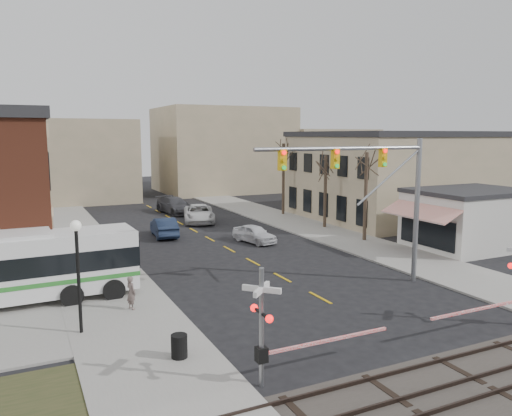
{
  "coord_description": "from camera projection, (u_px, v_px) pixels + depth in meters",
  "views": [
    {
      "loc": [
        -13.44,
        -18.5,
        8.17
      ],
      "look_at": [
        0.32,
        10.18,
        3.5
      ],
      "focal_mm": 35.0,
      "sensor_mm": 36.0,
      "label": 1
    }
  ],
  "objects": [
    {
      "name": "ground",
      "position": [
        343.0,
        310.0,
        23.44
      ],
      "size": [
        160.0,
        160.0,
        0.0
      ],
      "primitive_type": "plane",
      "color": "black",
      "rests_on": "ground"
    },
    {
      "name": "sidewalk_west",
      "position": [
        81.0,
        245.0,
        37.21
      ],
      "size": [
        5.0,
        60.0,
        0.12
      ],
      "primitive_type": "cube",
      "color": "gray",
      "rests_on": "ground"
    },
    {
      "name": "sidewalk_east",
      "position": [
        300.0,
        225.0,
        45.34
      ],
      "size": [
        5.0,
        60.0,
        0.12
      ],
      "primitive_type": "cube",
      "color": "gray",
      "rests_on": "ground"
    },
    {
      "name": "ballast_strip",
      "position": [
        487.0,
        386.0,
        16.3
      ],
      "size": [
        160.0,
        5.0,
        0.06
      ],
      "primitive_type": "cube",
      "color": "#332D28",
      "rests_on": "ground"
    },
    {
      "name": "rail_tracks",
      "position": [
        488.0,
        384.0,
        16.29
      ],
      "size": [
        160.0,
        3.91,
        0.14
      ],
      "color": "#2D231E",
      "rests_on": "ground"
    },
    {
      "name": "tan_building",
      "position": [
        408.0,
        174.0,
        50.08
      ],
      "size": [
        20.3,
        15.3,
        8.5
      ],
      "color": "gray",
      "rests_on": "ground"
    },
    {
      "name": "awning_shop",
      "position": [
        469.0,
        218.0,
        36.2
      ],
      "size": [
        9.74,
        6.2,
        4.3
      ],
      "color": "beige",
      "rests_on": "ground"
    },
    {
      "name": "tree_east_a",
      "position": [
        366.0,
        197.0,
        38.13
      ],
      "size": [
        0.28,
        0.28,
        6.75
      ],
      "color": "#382B21",
      "rests_on": "sidewalk_east"
    },
    {
      "name": "tree_east_b",
      "position": [
        325.0,
        191.0,
        43.64
      ],
      "size": [
        0.28,
        0.28,
        6.3
      ],
      "color": "#382B21",
      "rests_on": "sidewalk_east"
    },
    {
      "name": "tree_east_c",
      "position": [
        283.0,
        179.0,
        50.8
      ],
      "size": [
        0.28,
        0.28,
        7.2
      ],
      "color": "#382B21",
      "rests_on": "sidewalk_east"
    },
    {
      "name": "traffic_signal_mast",
      "position": [
        378.0,
        182.0,
        26.17
      ],
      "size": [
        10.12,
        0.3,
        8.0
      ],
      "color": "gray",
      "rests_on": "ground"
    },
    {
      "name": "rr_crossing_west",
      "position": [
        273.0,
        327.0,
        16.26
      ],
      "size": [
        5.6,
        1.36,
        4.0
      ],
      "color": "gray",
      "rests_on": "ground"
    },
    {
      "name": "street_lamp",
      "position": [
        77.0,
        254.0,
        20.05
      ],
      "size": [
        0.44,
        0.44,
        4.68
      ],
      "color": "black",
      "rests_on": "sidewalk_west"
    },
    {
      "name": "trash_bin",
      "position": [
        179.0,
        346.0,
        18.15
      ],
      "size": [
        0.6,
        0.6,
        0.86
      ],
      "primitive_type": "cylinder",
      "color": "black",
      "rests_on": "sidewalk_west"
    },
    {
      "name": "car_a",
      "position": [
        254.0,
        234.0,
        38.12
      ],
      "size": [
        2.54,
        4.27,
        1.36
      ],
      "primitive_type": "imported",
      "rotation": [
        0.0,
        0.0,
        0.25
      ],
      "color": "silver",
      "rests_on": "ground"
    },
    {
      "name": "car_b",
      "position": [
        164.0,
        227.0,
        40.34
      ],
      "size": [
        2.12,
        4.87,
        1.56
      ],
      "primitive_type": "imported",
      "rotation": [
        0.0,
        0.0,
        3.04
      ],
      "color": "#162137",
      "rests_on": "ground"
    },
    {
      "name": "car_c",
      "position": [
        199.0,
        214.0,
        47.01
      ],
      "size": [
        4.29,
        6.43,
        1.64
      ],
      "primitive_type": "imported",
      "rotation": [
        0.0,
        0.0,
        -0.29
      ],
      "color": "silver",
      "rests_on": "ground"
    },
    {
      "name": "car_d",
      "position": [
        175.0,
        205.0,
        52.28
      ],
      "size": [
        3.22,
        6.08,
        1.68
      ],
      "primitive_type": "imported",
      "rotation": [
        0.0,
        0.0,
        0.16
      ],
      "color": "#3C3C41",
      "rests_on": "ground"
    },
    {
      "name": "pedestrian_near",
      "position": [
        131.0,
        293.0,
        23.16
      ],
      "size": [
        0.56,
        0.67,
        1.57
      ],
      "primitive_type": "imported",
      "rotation": [
        0.0,
        0.0,
        1.94
      ],
      "color": "#665651",
      "rests_on": "sidewalk_west"
    },
    {
      "name": "pedestrian_far",
      "position": [
        67.0,
        277.0,
        25.5
      ],
      "size": [
        0.96,
        1.01,
        1.65
      ],
      "primitive_type": "imported",
      "rotation": [
        0.0,
        0.0,
        0.99
      ],
      "color": "#3A4765",
      "rests_on": "sidewalk_west"
    }
  ]
}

